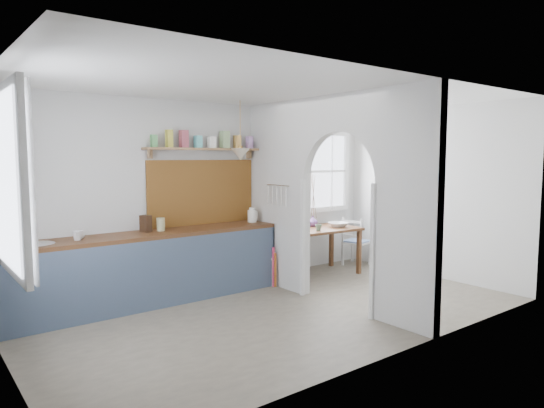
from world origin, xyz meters
TOP-DOWN VIEW (x-y plane):
  - floor at (0.00, 0.00)m, footprint 5.80×3.20m
  - ceiling at (0.00, 0.00)m, footprint 5.80×3.20m
  - walls at (0.00, 0.00)m, footprint 5.81×3.21m
  - partition at (0.70, 0.06)m, footprint 0.12×3.20m
  - kitchen_window at (-2.87, 0.00)m, footprint 0.10×1.16m
  - nook_window at (1.80, 1.56)m, footprint 1.76×0.10m
  - counter at (-1.13, 1.33)m, footprint 3.50×0.60m
  - sink at (-2.43, 1.30)m, footprint 0.40×0.40m
  - backsplash at (-0.20, 1.58)m, footprint 1.65×0.03m
  - shelf at (-0.20, 1.49)m, footprint 1.75×0.20m
  - pendant_lamp at (0.15, 1.15)m, footprint 0.26×0.26m
  - utensil_rail at (0.61, 0.90)m, footprint 0.02×0.50m
  - dining_table at (1.62, 1.13)m, footprint 1.23×0.86m
  - chair_left at (0.70, 1.20)m, footprint 0.49×0.49m
  - chair_right at (2.56, 1.21)m, footprint 0.46×0.46m
  - kettle at (0.47, 1.33)m, footprint 0.18×0.14m
  - mug_a at (-1.99, 1.28)m, footprint 0.14×0.14m
  - mug_b at (-1.95, 1.36)m, footprint 0.14×0.14m
  - knife_block at (-1.13, 1.39)m, footprint 0.13×0.16m
  - jar at (-0.94, 1.36)m, footprint 0.13×0.13m
  - towel_magenta at (0.58, 0.97)m, footprint 0.02×0.03m
  - towel_orange at (0.58, 0.92)m, footprint 0.02×0.03m
  - bowl at (1.92, 1.02)m, footprint 0.34×0.34m
  - table_cup at (1.40, 0.92)m, footprint 0.10×0.10m
  - plate at (1.26, 1.11)m, footprint 0.22×0.22m
  - vase at (1.64, 1.31)m, footprint 0.17×0.17m

SIDE VIEW (x-z plane):
  - floor at x=0.00m, z-range -0.01..0.01m
  - towel_orange at x=0.58m, z-range 0.01..0.49m
  - towel_magenta at x=0.58m, z-range -0.02..0.57m
  - dining_table at x=1.62m, z-range 0.00..0.74m
  - chair_right at x=2.56m, z-range 0.00..0.83m
  - chair_left at x=0.70m, z-range 0.00..0.84m
  - counter at x=-1.13m, z-range 0.01..0.91m
  - plate at x=1.26m, z-range 0.74..0.75m
  - bowl at x=1.92m, z-range 0.74..0.81m
  - table_cup at x=1.40m, z-range 0.74..0.83m
  - vase at x=1.64m, z-range 0.74..0.90m
  - sink at x=-2.43m, z-range 0.88..0.90m
  - mug_b at x=-1.95m, z-range 0.90..0.99m
  - mug_a at x=-1.99m, z-range 0.90..1.01m
  - jar at x=-0.94m, z-range 0.90..1.07m
  - kettle at x=0.47m, z-range 0.90..1.11m
  - knife_block at x=-1.13m, z-range 0.90..1.11m
  - walls at x=0.00m, z-range 0.00..2.60m
  - backsplash at x=-0.20m, z-range 0.90..1.80m
  - utensil_rail at x=0.61m, z-range 1.44..1.46m
  - partition at x=0.70m, z-range 0.15..2.75m
  - nook_window at x=1.80m, z-range 0.95..2.25m
  - kitchen_window at x=-2.87m, z-range 0.90..2.40m
  - pendant_lamp at x=0.15m, z-range 1.80..1.96m
  - shelf at x=-0.20m, z-range 1.90..2.11m
  - ceiling at x=0.00m, z-range 2.60..2.60m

